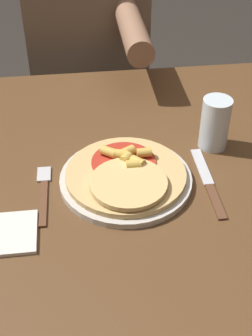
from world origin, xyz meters
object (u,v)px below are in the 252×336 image
at_px(dining_table, 143,219).
at_px(pizza, 127,175).
at_px(knife, 208,183).
at_px(fork, 44,191).
at_px(drinking_glass, 215,124).
at_px(person_diner, 89,54).
at_px(plate, 126,180).

relative_size(dining_table, pizza, 4.16).
bearing_deg(knife, fork, 177.00).
distance_m(drinking_glass, person_diner, 0.67).
distance_m(fork, person_diner, 0.74).
distance_m(dining_table, knife, 0.18).
distance_m(fork, knife, 0.34).
height_order(plate, fork, plate).
distance_m(plate, knife, 0.17).
relative_size(dining_table, person_diner, 0.84).
distance_m(pizza, fork, 0.17).
height_order(knife, drinking_glass, drinking_glass).
xyz_separation_m(dining_table, pizza, (-0.04, -0.01, 0.14)).
xyz_separation_m(dining_table, fork, (-0.21, -0.01, 0.12)).
xyz_separation_m(plate, person_diner, (-0.03, 0.72, -0.06)).
distance_m(knife, drinking_glass, 0.15).
bearing_deg(pizza, person_diner, 92.68).
distance_m(dining_table, fork, 0.24).
xyz_separation_m(fork, drinking_glass, (0.38, 0.11, 0.06)).
bearing_deg(person_diner, knife, -74.91).
height_order(knife, person_diner, person_diner).
height_order(plate, drinking_glass, drinking_glass).
bearing_deg(knife, dining_table, 168.14).
bearing_deg(plate, fork, -178.02).
bearing_deg(person_diner, plate, -87.36).
relative_size(pizza, knife, 1.12).
height_order(pizza, knife, pizza).
bearing_deg(fork, dining_table, 2.67).
xyz_separation_m(pizza, drinking_glass, (0.21, 0.11, 0.03)).
height_order(pizza, drinking_glass, drinking_glass).
bearing_deg(plate, pizza, -79.21).
bearing_deg(fork, drinking_glass, 16.50).
bearing_deg(person_diner, dining_table, -84.30).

